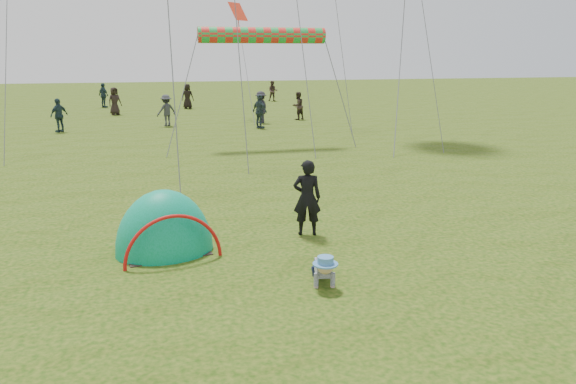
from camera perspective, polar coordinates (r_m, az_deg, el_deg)
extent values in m
plane|color=#0E3806|center=(8.76, 0.32, -11.75)|extent=(140.00, 140.00, 0.00)
ellipsoid|color=#008645|center=(11.38, -12.38, -5.88)|extent=(2.20, 1.94, 2.47)
imported|color=black|center=(11.89, 1.95, -0.58)|extent=(0.67, 0.51, 1.63)
imported|color=#243841|center=(29.80, -22.23, 7.23)|extent=(0.96, 0.97, 1.65)
imported|color=#25242B|center=(31.33, -2.76, 8.61)|extent=(0.90, 1.25, 1.74)
imported|color=black|center=(40.10, -10.18, 9.56)|extent=(0.97, 0.81, 1.70)
imported|color=#302520|center=(32.88, 1.01, 8.75)|extent=(0.97, 0.91, 1.59)
imported|color=#2C3C42|center=(29.04, -2.88, 8.17)|extent=(0.87, 1.09, 1.73)
imported|color=#303136|center=(30.67, -12.25, 8.11)|extent=(1.22, 0.99, 1.65)
imported|color=black|center=(37.04, -17.20, 8.82)|extent=(1.00, 0.89, 1.71)
imported|color=#3E2D28|center=(45.61, -1.55, 10.22)|extent=(0.90, 0.77, 1.61)
imported|color=#243943|center=(42.31, -18.22, 9.31)|extent=(0.95, 1.05, 1.71)
cylinder|color=red|center=(23.55, -2.62, 15.62)|extent=(5.18, 0.64, 0.64)
plane|color=red|center=(34.96, -5.11, 17.80)|extent=(1.29, 1.29, 1.06)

